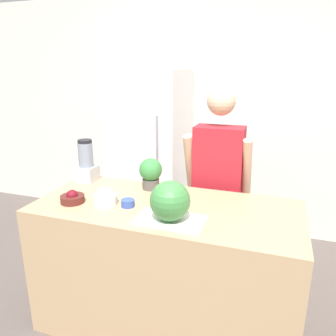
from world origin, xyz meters
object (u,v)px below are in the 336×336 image
at_px(bowl_small_blue, 128,203).
at_px(blender, 86,163).
at_px(person, 217,188).
at_px(bowl_cherries, 72,198).
at_px(refrigerator, 150,155).
at_px(bowl_cream, 105,198).
at_px(watermelon, 170,201).
at_px(potted_plant, 151,172).

bearing_deg(bowl_small_blue, blender, 145.73).
bearing_deg(person, bowl_cherries, -137.75).
height_order(refrigerator, bowl_cherries, refrigerator).
distance_m(refrigerator, bowl_small_blue, 1.47).
xyz_separation_m(bowl_cream, bowl_small_blue, (0.16, 0.02, -0.02)).
bearing_deg(watermelon, person, 81.23).
distance_m(person, bowl_small_blue, 0.86).
distance_m(bowl_cream, potted_plant, 0.42).
distance_m(bowl_cherries, bowl_small_blue, 0.39).
distance_m(watermelon, potted_plant, 0.58).
bearing_deg(bowl_cream, potted_plant, 64.85).
bearing_deg(person, watermelon, -98.77).
bearing_deg(bowl_cream, person, 49.61).
bearing_deg(bowl_cherries, person, 42.25).
height_order(person, bowl_cream, person).
distance_m(person, watermelon, 0.87).
xyz_separation_m(watermelon, blender, (-0.87, 0.49, 0.01)).
distance_m(refrigerator, blender, 1.06).
relative_size(refrigerator, bowl_small_blue, 20.09).
bearing_deg(potted_plant, blender, 179.41).
distance_m(person, bowl_cream, 0.97).
height_order(person, blender, person).
bearing_deg(blender, watermelon, -29.31).
distance_m(refrigerator, bowl_cream, 1.45).
xyz_separation_m(bowl_cherries, bowl_cream, (0.23, 0.04, 0.02)).
distance_m(person, bowl_cherries, 1.15).
xyz_separation_m(watermelon, bowl_small_blue, (-0.34, 0.12, -0.11)).
bearing_deg(bowl_cream, refrigerator, 99.92).
distance_m(watermelon, bowl_cherries, 0.73).
xyz_separation_m(refrigerator, potted_plant, (0.43, -1.05, 0.17)).
distance_m(person, potted_plant, 0.60).
bearing_deg(person, refrigerator, 141.49).
height_order(refrigerator, potted_plant, refrigerator).
xyz_separation_m(person, blender, (-1.00, -0.35, 0.22)).
bearing_deg(bowl_cherries, bowl_small_blue, 8.63).
height_order(bowl_cherries, bowl_cream, bowl_cream).
relative_size(person, bowl_cherries, 10.46).
bearing_deg(blender, bowl_small_blue, -34.27).
bearing_deg(refrigerator, potted_plant, -67.88).
bearing_deg(watermelon, bowl_small_blue, 159.76).
xyz_separation_m(refrigerator, watermelon, (0.74, -1.53, 0.17)).
relative_size(refrigerator, person, 1.07).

